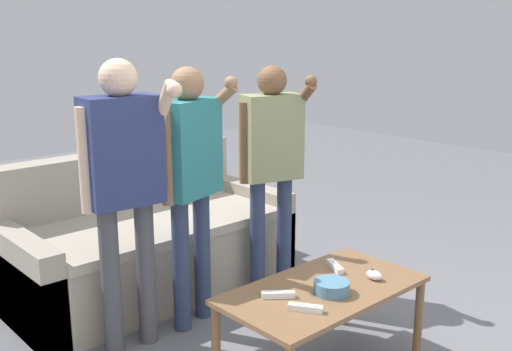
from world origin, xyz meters
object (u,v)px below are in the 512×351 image
at_px(player_right, 272,154).
at_px(game_remote_wand_near, 278,295).
at_px(snack_bowl, 332,287).
at_px(player_center, 190,167).
at_px(coffee_table, 323,298).
at_px(game_remote_wand_far, 335,266).
at_px(couch, 145,243).
at_px(player_left, 124,173).
at_px(game_remote_nunchuk, 374,275).
at_px(game_remote_wand_spare, 305,308).

bearing_deg(player_right, game_remote_wand_near, -131.89).
distance_m(snack_bowl, player_center, 1.04).
distance_m(coffee_table, game_remote_wand_far, 0.25).
xyz_separation_m(player_center, player_right, (0.63, 0.00, -0.01)).
bearing_deg(player_right, game_remote_wand_far, -108.56).
height_order(coffee_table, game_remote_wand_near, game_remote_wand_near).
height_order(couch, player_right, player_right).
relative_size(couch, player_left, 1.18).
xyz_separation_m(snack_bowl, game_remote_nunchuk, (0.28, -0.04, -0.01)).
bearing_deg(game_remote_nunchuk, player_right, 77.90).
bearing_deg(player_left, couch, 52.65).
relative_size(coffee_table, player_left, 0.66).
relative_size(game_remote_nunchuk, game_remote_wand_far, 0.56).
relative_size(player_center, game_remote_wand_far, 9.48).
xyz_separation_m(game_remote_wand_far, game_remote_wand_spare, (-0.46, -0.23, 0.00)).
relative_size(snack_bowl, player_center, 0.12).
height_order(coffee_table, player_right, player_right).
bearing_deg(game_remote_wand_spare, game_remote_nunchuk, 0.75).
relative_size(couch, snack_bowl, 10.61).
bearing_deg(game_remote_wand_near, game_remote_wand_spare, -91.85).
relative_size(couch, game_remote_wand_near, 12.69).
bearing_deg(game_remote_nunchuk, couch, 102.27).
distance_m(couch, game_remote_wand_far, 1.42).
relative_size(couch, game_remote_nunchuk, 20.62).
bearing_deg(snack_bowl, coffee_table, 74.84).
bearing_deg(game_remote_nunchuk, game_remote_wand_spare, -179.25).
height_order(couch, game_remote_wand_near, couch).
distance_m(couch, player_center, 0.90).
xyz_separation_m(couch, player_center, (-0.07, -0.63, 0.63)).
bearing_deg(player_right, coffee_table, -118.60).
bearing_deg(player_center, player_right, 0.16).
bearing_deg(game_remote_wand_far, game_remote_nunchuk, -78.75).
height_order(game_remote_nunchuk, game_remote_wand_near, game_remote_nunchuk).
height_order(game_remote_nunchuk, game_remote_wand_far, game_remote_nunchuk).
bearing_deg(player_left, game_remote_wand_near, -67.25).
distance_m(player_left, player_right, 1.04).
height_order(coffee_table, game_remote_wand_far, game_remote_wand_far).
distance_m(game_remote_wand_near, game_remote_wand_spare, 0.18).
distance_m(coffee_table, player_left, 1.17).
bearing_deg(coffee_table, game_remote_wand_spare, -155.15).
height_order(game_remote_nunchuk, player_left, player_left).
relative_size(game_remote_wand_near, game_remote_wand_far, 0.91).
height_order(player_right, game_remote_wand_spare, player_right).
relative_size(game_remote_nunchuk, game_remote_wand_near, 0.62).
bearing_deg(player_right, player_left, -179.82).
bearing_deg(game_remote_wand_far, player_right, 71.44).
height_order(snack_bowl, game_remote_nunchuk, snack_bowl).
height_order(snack_bowl, player_right, player_right).
relative_size(player_left, game_remote_wand_far, 9.84).
bearing_deg(coffee_table, couch, 93.36).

